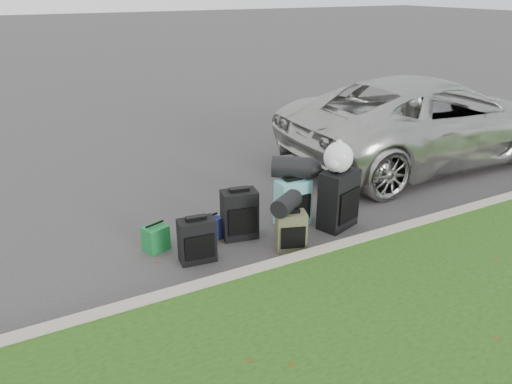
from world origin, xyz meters
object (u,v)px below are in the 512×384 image
suitcase_olive (291,231)px  tote_green (156,238)px  suitcase_large_black_left (239,214)px  suitcase_large_black_right (338,199)px  tote_navy (210,229)px  suitcase_small_black (197,240)px  suv (429,120)px  suitcase_teal (293,202)px

suitcase_olive → tote_green: suitcase_olive is taller
suitcase_olive → tote_green: bearing=170.7°
suitcase_large_black_left → suitcase_olive: size_ratio=1.29×
suitcase_large_black_right → tote_navy: size_ratio=2.76×
tote_navy → suitcase_small_black: bearing=-146.0°
tote_green → tote_navy: size_ratio=1.10×
suitcase_large_black_left → suitcase_large_black_right: (1.39, -0.38, 0.08)m
suv → suitcase_large_black_right: 3.72m
suitcase_small_black → suv: bearing=22.7°
suitcase_teal → suitcase_olive: bearing=-123.4°
suitcase_small_black → suitcase_olive: 1.23m
suv → suitcase_large_black_left: (-4.74, -1.20, -0.48)m
suv → tote_green: bearing=101.3°
tote_navy → suitcase_teal: bearing=-22.9°
suitcase_large_black_right → tote_green: bearing=148.5°
suitcase_teal → tote_navy: (-1.25, 0.13, -0.19)m
suitcase_olive → tote_navy: (-0.82, 0.78, -0.11)m
suitcase_large_black_left → tote_green: suitcase_large_black_left is taller
suitcase_small_black → suitcase_large_black_right: 2.15m
suv → suitcase_teal: bearing=108.7°
suitcase_small_black → suitcase_olive: suitcase_small_black is taller
suv → tote_green: size_ratio=17.50×
suitcase_large_black_right → suv: bearing=6.6°
suitcase_large_black_right → tote_navy: 1.87m
suitcase_large_black_right → tote_navy: suitcase_large_black_right is taller
suitcase_large_black_left → tote_navy: bearing=170.4°
tote_green → tote_navy: tote_green is taller
suitcase_large_black_left → suitcase_olive: 0.77m
suitcase_large_black_right → tote_green: 2.60m
suv → tote_navy: size_ratio=19.21×
suitcase_small_black → suitcase_large_black_left: suitcase_large_black_left is taller
suitcase_large_black_left → suitcase_olive: (0.43, -0.63, -0.08)m
suitcase_olive → suitcase_large_black_right: (0.96, 0.26, 0.16)m
suitcase_olive → suitcase_teal: 0.78m
suv → suitcase_small_black: bearing=107.1°
suitcase_small_black → suitcase_large_black_left: (0.76, 0.31, 0.06)m
suitcase_large_black_left → tote_navy: size_ratio=2.24×
suv → tote_navy: 5.27m
suitcase_large_black_left → suitcase_large_black_right: 1.44m
suitcase_olive → suitcase_large_black_right: 1.00m
suitcase_small_black → suitcase_teal: bearing=18.7°
suitcase_small_black → suitcase_olive: bearing=-7.7°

